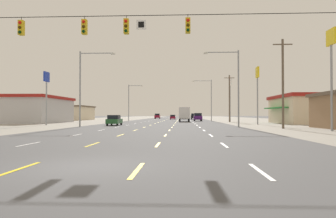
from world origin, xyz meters
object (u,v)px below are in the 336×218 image
(hatchback_far_left_nearest, at_px, (114,120))
(hatchback_center_turn_midfar, at_px, (173,117))
(suv_far_right_mid, at_px, (198,117))
(streetlight_left_row_1, at_px, (130,100))
(streetlight_left_row_0, at_px, (84,83))
(suv_far_left_farther, at_px, (157,116))
(box_truck_inner_right_near, at_px, (184,114))
(sedan_inner_right_farthest, at_px, (183,116))
(pole_sign_right_row_1, at_px, (257,83))
(streetlight_right_row_0, at_px, (235,82))
(pole_sign_right_row_0, at_px, (331,57))
(pole_sign_right_row_2, at_px, (230,87))
(streetlight_right_row_1, at_px, (209,97))
(suv_far_right_far, at_px, (194,116))
(pole_sign_left_row_1, at_px, (46,86))

(hatchback_far_left_nearest, bearing_deg, hatchback_center_turn_midfar, 82.78)
(suv_far_right_mid, xyz_separation_m, streetlight_left_row_1, (-16.72, -1.61, 4.17))
(streetlight_left_row_0, bearing_deg, streetlight_left_row_1, 90.23)
(hatchback_far_left_nearest, distance_m, suv_far_left_farther, 76.07)
(hatchback_far_left_nearest, relative_size, suv_far_right_mid, 0.80)
(hatchback_far_left_nearest, bearing_deg, box_truck_inner_right_near, 67.46)
(sedan_inner_right_farthest, xyz_separation_m, pole_sign_right_row_1, (11.74, -87.48, 6.06))
(streetlight_left_row_1, bearing_deg, streetlight_right_row_0, -61.72)
(box_truck_inner_right_near, height_order, streetlight_left_row_1, streetlight_left_row_1)
(streetlight_right_row_0, bearing_deg, pole_sign_right_row_0, -46.69)
(suv_far_right_mid, distance_m, streetlight_right_row_0, 38.20)
(suv_far_left_farther, height_order, pole_sign_right_row_0, pole_sign_right_row_0)
(pole_sign_right_row_0, height_order, streetlight_right_row_0, pole_sign_right_row_0)
(pole_sign_right_row_0, relative_size, streetlight_right_row_0, 1.02)
(streetlight_left_row_1, bearing_deg, box_truck_inner_right_near, -19.62)
(suv_far_right_mid, height_order, streetlight_right_row_0, streetlight_right_row_0)
(pole_sign_right_row_2, xyz_separation_m, streetlight_right_row_1, (-4.32, 4.68, -1.93))
(box_truck_inner_right_near, height_order, pole_sign_right_row_0, pole_sign_right_row_0)
(hatchback_far_left_nearest, distance_m, box_truck_inner_right_near, 27.51)
(box_truck_inner_right_near, xyz_separation_m, hatchback_center_turn_midfar, (-3.55, 29.72, -1.05))
(hatchback_far_left_nearest, height_order, suv_far_right_far, suv_far_right_far)
(suv_far_left_farther, distance_m, streetlight_left_row_0, 82.33)
(pole_sign_right_row_0, xyz_separation_m, streetlight_left_row_1, (-27.43, 44.64, -2.09))
(pole_sign_right_row_0, xyz_separation_m, streetlight_left_row_0, (-27.29, 8.44, -1.55))
(hatchback_center_turn_midfar, relative_size, pole_sign_left_row_1, 0.48)
(suv_far_right_far, bearing_deg, pole_sign_right_row_1, -81.00)
(suv_far_right_far, height_order, streetlight_left_row_0, streetlight_left_row_0)
(suv_far_right_mid, height_order, pole_sign_right_row_2, pole_sign_right_row_2)
(hatchback_center_turn_midfar, height_order, pole_sign_right_row_1, pole_sign_right_row_1)
(hatchback_center_turn_midfar, distance_m, sedan_inner_right_farthest, 37.90)
(streetlight_right_row_1, bearing_deg, streetlight_right_row_0, -89.95)
(sedan_inner_right_farthest, xyz_separation_m, pole_sign_right_row_2, (10.43, -67.38, 7.09))
(hatchback_far_left_nearest, relative_size, streetlight_left_row_0, 0.40)
(hatchback_far_left_nearest, xyz_separation_m, suv_far_left_farther, (0.26, 76.07, 0.24))
(streetlight_left_row_1, bearing_deg, pole_sign_right_row_1, -44.66)
(hatchback_center_turn_midfar, distance_m, streetlight_right_row_0, 62.14)
(sedan_inner_right_farthest, bearing_deg, suv_far_left_farther, -121.57)
(suv_far_right_mid, relative_size, pole_sign_left_row_1, 0.60)
(pole_sign_left_row_1, relative_size, pole_sign_right_row_1, 0.87)
(box_truck_inner_right_near, distance_m, pole_sign_right_row_0, 42.67)
(pole_sign_left_row_1, distance_m, streetlight_right_row_0, 28.24)
(pole_sign_right_row_1, relative_size, streetlight_left_row_0, 0.95)
(box_truck_inner_right_near, relative_size, pole_sign_right_row_1, 0.77)
(streetlight_left_row_0, bearing_deg, pole_sign_right_row_2, 53.16)
(streetlight_right_row_1, bearing_deg, suv_far_left_farther, 109.66)
(streetlight_right_row_0, bearing_deg, suv_far_right_far, 92.44)
(suv_far_right_mid, relative_size, suv_far_right_far, 1.00)
(suv_far_right_mid, height_order, pole_sign_right_row_0, pole_sign_right_row_0)
(hatchback_far_left_nearest, distance_m, streetlight_left_row_1, 30.58)
(hatchback_center_turn_midfar, bearing_deg, suv_far_left_farther, 107.79)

